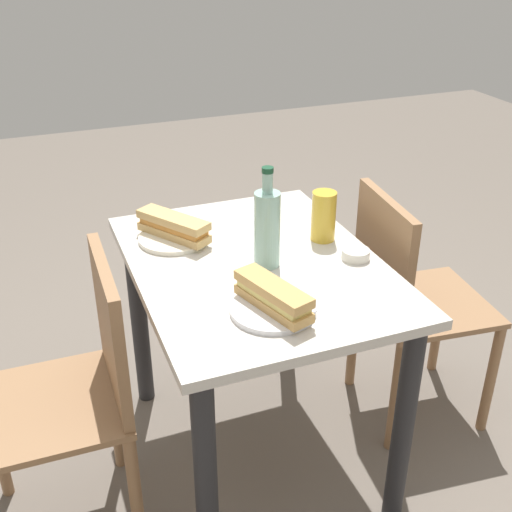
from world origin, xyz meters
The scene contains 13 objects.
ground_plane centered at (0.00, 0.00, 0.00)m, with size 8.00×8.00×0.00m, color #6B6056.
dining_table centered at (0.00, 0.00, 0.60)m, with size 0.93×0.71×0.74m.
chair_far centered at (-0.01, 0.55, 0.49)m, with size 0.44×0.44×0.86m.
chair_near centered at (0.08, -0.55, 0.49)m, with size 0.41×0.41×0.86m.
plate_near centered at (-0.23, -0.19, 0.74)m, with size 0.22×0.22×0.01m, color silver.
baguette_sandwich_near centered at (-0.23, -0.19, 0.79)m, with size 0.25×0.19×0.07m.
knife_near centered at (-0.26, -0.15, 0.75)m, with size 0.16×0.11×0.01m.
plate_far centered at (0.27, -0.06, 0.74)m, with size 0.22×0.22×0.01m, color white.
baguette_sandwich_far centered at (0.27, -0.06, 0.79)m, with size 0.25×0.14×0.07m.
knife_far centered at (0.24, -0.01, 0.75)m, with size 0.16×0.09×0.01m.
water_bottle centered at (0.03, 0.02, 0.86)m, with size 0.07×0.07×0.30m.
beer_glass centered at (-0.07, 0.25, 0.82)m, with size 0.08×0.08×0.16m, color gold.
olive_bowl centered at (0.09, 0.28, 0.75)m, with size 0.08×0.08×0.03m, color silver.
Camera 1 is at (1.56, -0.60, 1.64)m, focal length 45.31 mm.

